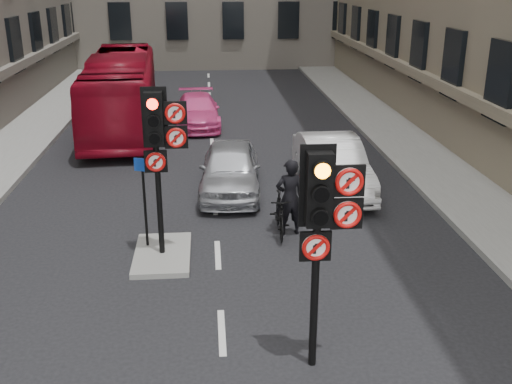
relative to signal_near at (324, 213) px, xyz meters
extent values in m
cube|color=gray|center=(5.71, 11.01, -2.50)|extent=(3.00, 50.00, 0.16)
cube|color=gray|center=(-2.69, 4.01, -2.52)|extent=(1.20, 2.00, 0.12)
cylinder|color=black|center=(-0.09, 0.01, -1.38)|extent=(0.12, 0.12, 2.40)
cube|color=black|center=(-0.09, 0.01, 0.37)|extent=(0.36, 0.28, 1.10)
cube|color=black|center=(-0.09, 0.14, 0.37)|extent=(0.52, 0.03, 1.25)
cylinder|color=orange|center=(-0.09, -0.24, 0.72)|extent=(0.22, 0.01, 0.22)
cylinder|color=black|center=(-0.09, -0.24, 0.37)|extent=(0.22, 0.01, 0.22)
cylinder|color=black|center=(-0.09, -0.24, 0.02)|extent=(0.22, 0.01, 0.22)
cube|color=black|center=(0.33, -0.01, 0.49)|extent=(0.47, 0.05, 0.47)
cylinder|color=white|center=(0.33, -0.05, 0.49)|extent=(0.41, 0.02, 0.41)
torus|color=#BF0C0A|center=(0.33, -0.07, 0.49)|extent=(0.41, 0.06, 0.41)
cube|color=#BF0C0A|center=(0.33, -0.07, 0.49)|extent=(0.25, 0.01, 0.25)
cube|color=black|center=(0.33, -0.01, -0.01)|extent=(0.47, 0.05, 0.47)
cylinder|color=white|center=(0.33, -0.05, -0.01)|extent=(0.41, 0.02, 0.41)
torus|color=#BF0C0A|center=(0.33, -0.07, -0.01)|extent=(0.41, 0.06, 0.41)
cube|color=#BF0C0A|center=(0.33, -0.07, -0.01)|extent=(0.25, 0.01, 0.25)
cube|color=black|center=(-0.11, -0.01, -0.51)|extent=(0.47, 0.05, 0.47)
cylinder|color=white|center=(-0.11, -0.05, -0.51)|extent=(0.41, 0.02, 0.41)
torus|color=#BF0C0A|center=(-0.11, -0.07, -0.51)|extent=(0.41, 0.06, 0.41)
cube|color=#BF0C0A|center=(-0.11, -0.07, -0.51)|extent=(0.25, 0.01, 0.25)
cylinder|color=black|center=(-2.69, 4.01, -1.26)|extent=(0.12, 0.12, 2.40)
cube|color=black|center=(-2.69, 4.01, 0.49)|extent=(0.36, 0.28, 1.10)
cube|color=black|center=(-2.69, 4.14, 0.49)|extent=(0.52, 0.03, 1.25)
cylinder|color=#FF1407|center=(-2.69, 3.76, 0.84)|extent=(0.22, 0.02, 0.22)
cylinder|color=black|center=(-2.69, 3.76, 0.49)|extent=(0.22, 0.02, 0.22)
cylinder|color=black|center=(-2.69, 3.76, 0.14)|extent=(0.22, 0.02, 0.22)
cube|color=black|center=(-2.27, 3.99, 0.61)|extent=(0.47, 0.05, 0.47)
cylinder|color=white|center=(-2.27, 3.95, 0.61)|extent=(0.41, 0.02, 0.41)
torus|color=#BF0C0A|center=(-2.27, 3.93, 0.61)|extent=(0.41, 0.06, 0.41)
cube|color=#BF0C0A|center=(-2.27, 3.93, 0.61)|extent=(0.25, 0.02, 0.25)
cube|color=black|center=(-2.27, 3.99, 0.11)|extent=(0.47, 0.05, 0.47)
cylinder|color=white|center=(-2.27, 3.95, 0.11)|extent=(0.41, 0.02, 0.41)
torus|color=#BF0C0A|center=(-2.27, 3.93, 0.11)|extent=(0.41, 0.06, 0.41)
cube|color=#BF0C0A|center=(-2.27, 3.93, 0.11)|extent=(0.25, 0.02, 0.25)
cube|color=black|center=(-2.71, 3.99, -0.39)|extent=(0.47, 0.05, 0.47)
cylinder|color=white|center=(-2.71, 3.95, -0.39)|extent=(0.41, 0.02, 0.41)
torus|color=#BF0C0A|center=(-2.71, 3.93, -0.39)|extent=(0.41, 0.06, 0.41)
cube|color=#BF0C0A|center=(-2.71, 3.93, -0.39)|extent=(0.25, 0.02, 0.25)
imported|color=#AEB0B6|center=(-1.03, 7.98, -1.89)|extent=(1.90, 4.17, 1.39)
imported|color=silver|center=(1.82, 7.94, -1.84)|extent=(1.64, 4.53, 1.49)
imported|color=#E4438E|center=(-2.01, 15.74, -1.97)|extent=(1.86, 4.25, 1.22)
imported|color=maroon|center=(-4.92, 15.68, -1.14)|extent=(3.13, 10.51, 2.89)
imported|color=black|center=(0.00, 5.05, -2.09)|extent=(0.52, 1.66, 0.99)
imported|color=black|center=(0.22, 5.01, -1.66)|extent=(0.73, 0.53, 1.84)
cylinder|color=black|center=(-3.03, 4.39, -1.47)|extent=(0.06, 0.06, 1.99)
cube|color=#0E379D|center=(-3.03, 4.35, -0.57)|extent=(0.34, 0.16, 0.28)
camera|label=1|loc=(-1.63, -7.84, 3.27)|focal=42.00mm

